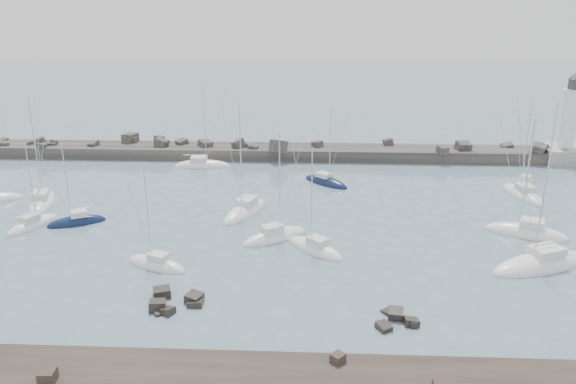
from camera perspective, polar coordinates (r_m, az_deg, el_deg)
The scene contains 18 objects.
ground at distance 56.03m, azimuth -5.13°, elevation -6.66°, with size 400.00×400.00×0.00m, color slate.
rock_cluster_near at distance 48.75m, azimuth -11.78°, elevation -10.91°, with size 4.77×4.45×1.42m.
rock_cluster_far at distance 46.28m, azimuth 10.81°, elevation -12.72°, with size 3.63×3.98×1.58m.
breakwater at distance 92.45m, azimuth -6.72°, elevation 3.76°, with size 115.00×7.82×5.24m.
lighthouse at distance 98.86m, azimuth 26.36°, elevation 4.58°, with size 7.00×7.00×14.60m.
sailboat_1 at distance 76.66m, azimuth -23.70°, elevation -1.01°, with size 5.06×9.38×14.22m.
sailboat_2 at distance 68.39m, azimuth -20.66°, elevation -2.92°, with size 6.63×4.62×10.37m.
sailboat_3 at distance 69.48m, azimuth -24.47°, elevation -3.09°, with size 4.59×7.16×10.98m.
sailboat_4 at distance 87.20m, azimuth -8.73°, elevation 2.65°, with size 8.83×3.24×13.67m.
sailboat_5 at distance 55.48m, azimuth -13.22°, elevation -7.24°, with size 6.90×4.55×10.63m.
sailboat_6 at distance 67.34m, azimuth -4.35°, elevation -2.03°, with size 6.10×9.49×14.47m.
sailboat_7 at distance 60.05m, azimuth -1.34°, elevation -4.64°, with size 7.68×6.52×12.42m.
sailboat_8 at distance 78.32m, azimuth 3.86°, elevation 0.97°, with size 7.06×6.81×11.88m.
sailboat_9 at distance 66.24m, azimuth 23.05°, elevation -3.91°, with size 8.99×5.90×13.82m.
sailboat_10 at distance 79.16m, azimuth 22.72°, elevation -0.29°, with size 4.41×8.92×13.56m.
sailboat_11 at distance 59.12m, azimuth 24.24°, elevation -6.79°, with size 11.30×7.46×17.08m.
sailboat_12 at distance 84.20m, azimuth 22.92°, elevation 0.77°, with size 4.82×6.38×10.07m.
sailboat_13 at distance 57.35m, azimuth 2.77°, elevation -5.83°, with size 6.78×6.69×11.62m.
Camera 1 is at (7.35, -50.13, 23.94)m, focal length 35.00 mm.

